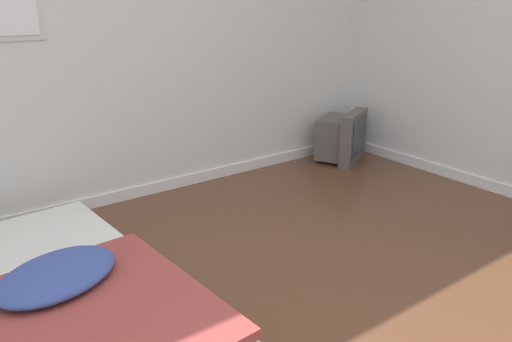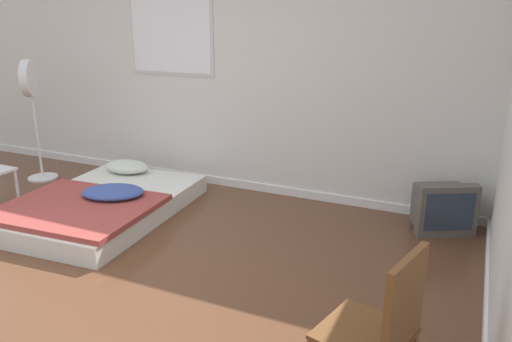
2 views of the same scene
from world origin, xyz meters
name	(u,v)px [view 2 (image 2 of 2)]	position (x,y,z in m)	size (l,w,h in m)	color
ground_plane	(79,286)	(0.00, 0.00, 0.00)	(20.00, 20.00, 0.00)	brown
wall_back	(228,74)	(-0.01, 2.48, 1.30)	(7.93, 0.08, 2.60)	silver
mattress_bed	(102,203)	(-0.76, 1.15, 0.12)	(1.47, 2.04, 0.33)	silver
crt_tv	(442,208)	(2.35, 2.15, 0.23)	(0.60, 0.55, 0.48)	#56514C
wooden_chair	(384,325)	(2.27, -0.33, 0.53)	(0.50, 0.50, 0.92)	brown
standing_fan	(32,95)	(-2.21, 1.74, 1.02)	(0.35, 0.42, 1.43)	silver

